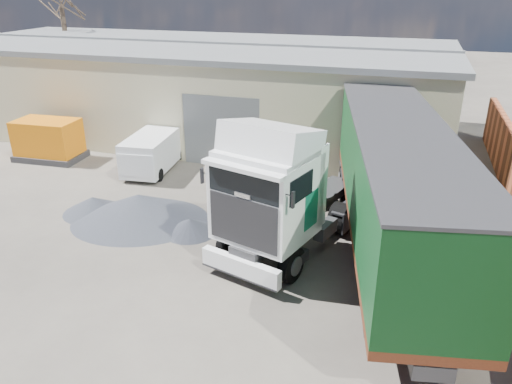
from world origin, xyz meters
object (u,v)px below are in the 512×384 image
(tractor_unit, at_px, (282,198))
(panel_van, at_px, (153,152))
(box_trailer, at_px, (396,179))
(orange_skip, at_px, (49,142))

(tractor_unit, xyz_separation_m, panel_van, (-8.13, 6.05, -1.14))
(box_trailer, height_order, orange_skip, box_trailer)
(tractor_unit, bearing_deg, panel_van, 160.21)
(box_trailer, relative_size, panel_van, 3.05)
(tractor_unit, relative_size, orange_skip, 2.23)
(tractor_unit, xyz_separation_m, box_trailer, (3.60, 1.07, 0.72))
(orange_skip, bearing_deg, box_trailer, -18.33)
(tractor_unit, xyz_separation_m, orange_skip, (-14.16, 5.94, -1.17))
(box_trailer, relative_size, orange_skip, 4.07)
(tractor_unit, relative_size, panel_van, 1.67)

